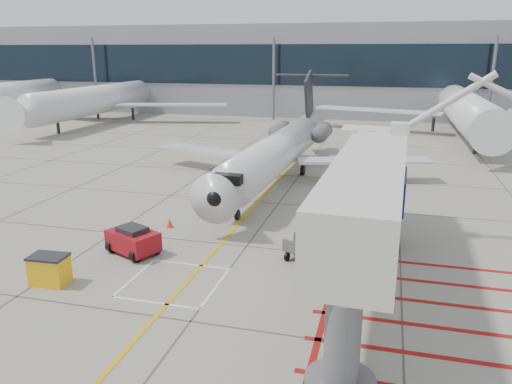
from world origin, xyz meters
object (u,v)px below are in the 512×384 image
(regional_jet, at_px, (269,137))
(pushback_tug, at_px, (133,239))
(spill_bin, at_px, (49,270))
(jet_bridge, at_px, (366,208))

(regional_jet, height_order, pushback_tug, regional_jet)
(regional_jet, distance_m, spill_bin, 19.09)
(pushback_tug, bearing_deg, jet_bridge, 17.70)
(regional_jet, xyz_separation_m, pushback_tug, (-3.96, -13.71, -3.26))
(regional_jet, bearing_deg, jet_bridge, -60.54)
(pushback_tug, bearing_deg, regional_jet, 98.28)
(jet_bridge, relative_size, pushback_tug, 7.36)
(jet_bridge, height_order, spill_bin, jet_bridge)
(jet_bridge, bearing_deg, pushback_tug, 175.40)
(jet_bridge, bearing_deg, regional_jet, 119.26)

